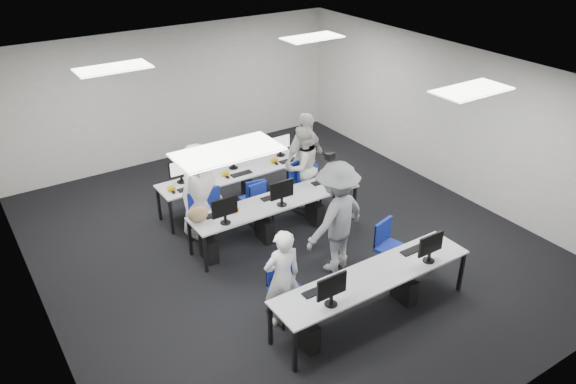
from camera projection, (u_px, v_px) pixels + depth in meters
room at (282, 165)px, 9.36m from camera, size 9.00×9.02×3.00m
ceiling_panels at (282, 78)px, 8.66m from camera, size 5.20×4.60×0.02m
desk_front at (374, 278)px, 7.98m from camera, size 3.20×0.70×0.73m
desk_mid at (276, 203)px, 9.89m from camera, size 3.20×0.70×0.73m
desk_back at (238, 174)px, 10.93m from camera, size 3.20×0.70×0.73m
equipment_front at (363, 301)px, 8.02m from camera, size 2.51×0.41×1.19m
equipment_mid at (268, 222)px, 9.94m from camera, size 2.91×0.41×1.19m
equipment_back at (247, 186)px, 11.19m from camera, size 2.91×0.41×1.19m
chair_0 at (286, 300)px, 8.16m from camera, size 0.44×0.48×0.90m
chair_1 at (391, 258)px, 9.08m from camera, size 0.56×0.59×0.92m
chair_2 at (199, 228)px, 9.91m from camera, size 0.57×0.60×0.89m
chair_3 at (260, 211)px, 10.48m from camera, size 0.46×0.49×0.82m
chair_4 at (304, 195)px, 10.96m from camera, size 0.57×0.60×0.96m
chair_5 at (205, 216)px, 10.30m from camera, size 0.54×0.57×0.89m
chair_6 at (253, 207)px, 10.62m from camera, size 0.44×0.47×0.83m
chair_7 at (304, 189)px, 11.20m from camera, size 0.56×0.59×0.91m
handbag at (198, 214)px, 9.18m from camera, size 0.36×0.26×0.28m
student_0 at (282, 278)px, 7.82m from camera, size 0.59×0.42×1.54m
student_1 at (302, 166)px, 10.87m from camera, size 0.88×0.72×1.66m
student_2 at (199, 191)px, 9.87m from camera, size 1.00×0.81×1.76m
student_3 at (304, 159)px, 10.95m from camera, size 1.18×0.76×1.86m
photographer at (336, 218)px, 8.92m from camera, size 1.36×0.96×1.91m
dslr_camera at (330, 156)px, 8.55m from camera, size 0.18×0.21×0.10m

